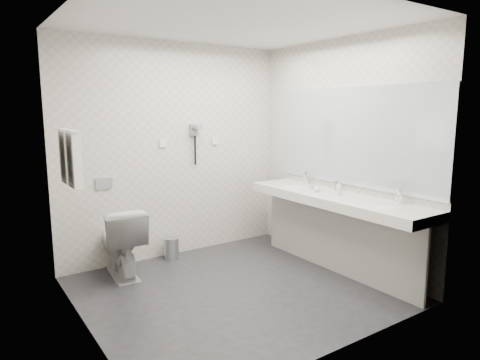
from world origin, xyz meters
TOP-DOWN VIEW (x-y plane):
  - floor at (0.00, 0.00)m, footprint 2.80×2.80m
  - ceiling at (0.00, 0.00)m, footprint 2.80×2.80m
  - wall_back at (0.00, 1.30)m, footprint 2.80×0.00m
  - wall_front at (0.00, -1.30)m, footprint 2.80×0.00m
  - wall_left at (-1.40, 0.00)m, footprint 0.00×2.60m
  - wall_right at (1.40, 0.00)m, footprint 0.00×2.60m
  - vanity_counter at (1.12, -0.20)m, footprint 0.55×2.20m
  - vanity_panel at (1.15, -0.20)m, footprint 0.03×2.15m
  - vanity_post_near at (1.18, -1.24)m, footprint 0.06×0.06m
  - vanity_post_far at (1.18, 0.84)m, footprint 0.06×0.06m
  - mirror at (1.39, -0.20)m, footprint 0.02×2.20m
  - basin_near at (1.12, -0.85)m, footprint 0.40×0.31m
  - basin_far at (1.12, 0.45)m, footprint 0.40×0.31m
  - faucet_near at (1.32, -0.85)m, footprint 0.04×0.04m
  - faucet_far at (1.32, 0.45)m, footprint 0.04×0.04m
  - soap_bottle_a at (1.27, -0.11)m, footprint 0.07×0.07m
  - soap_bottle_b at (1.07, 0.02)m, footprint 0.10×0.10m
  - soap_bottle_c at (1.14, -0.25)m, footprint 0.06×0.06m
  - glass_left at (1.36, -0.01)m, footprint 0.06×0.06m
  - glass_right at (1.20, 0.20)m, footprint 0.08×0.08m
  - toilet at (-0.79, 0.97)m, footprint 0.49×0.77m
  - flush_plate at (-0.85, 1.29)m, footprint 0.18×0.02m
  - pedal_bin at (-0.14, 1.14)m, footprint 0.18×0.18m
  - bin_lid at (-0.14, 1.14)m, footprint 0.17×0.17m
  - towel_rail at (-1.35, 0.55)m, footprint 0.02×0.62m
  - towel_near at (-1.34, 0.41)m, footprint 0.07×0.24m
  - towel_far at (-1.34, 0.69)m, footprint 0.07×0.24m
  - dryer_cradle at (0.25, 1.27)m, footprint 0.10×0.04m
  - dryer_barrel at (0.25, 1.20)m, footprint 0.08×0.14m
  - dryer_cord at (0.25, 1.26)m, footprint 0.02×0.02m
  - switch_plate_a at (-0.15, 1.29)m, footprint 0.09×0.02m
  - switch_plate_b at (0.55, 1.29)m, footprint 0.09×0.02m

SIDE VIEW (x-z plane):
  - floor at x=0.00m, z-range 0.00..0.00m
  - pedal_bin at x=-0.14m, z-range 0.00..0.24m
  - bin_lid at x=-0.14m, z-range 0.24..0.25m
  - toilet at x=-0.79m, z-range 0.00..0.74m
  - vanity_panel at x=1.15m, z-range 0.00..0.75m
  - vanity_post_near at x=1.18m, z-range 0.00..0.75m
  - vanity_post_far at x=1.18m, z-range 0.00..0.75m
  - vanity_counter at x=1.12m, z-range 0.75..0.85m
  - basin_near at x=1.12m, z-range 0.81..0.86m
  - basin_far at x=1.12m, z-range 0.81..0.86m
  - soap_bottle_b at x=1.07m, z-range 0.85..0.94m
  - glass_left at x=1.36m, z-range 0.85..0.95m
  - glass_right at x=1.20m, z-range 0.85..0.96m
  - soap_bottle_a at x=1.27m, z-range 0.85..0.97m
  - soap_bottle_c at x=1.14m, z-range 0.85..0.97m
  - faucet_near at x=1.32m, z-range 0.85..1.00m
  - faucet_far at x=1.32m, z-range 0.85..1.00m
  - flush_plate at x=-0.85m, z-range 0.89..1.01m
  - wall_back at x=0.00m, z-range -0.15..2.65m
  - wall_front at x=0.00m, z-range -0.15..2.65m
  - wall_left at x=-1.40m, z-range -0.05..2.55m
  - wall_right at x=1.40m, z-range -0.05..2.55m
  - dryer_cord at x=0.25m, z-range 1.07..1.43m
  - towel_near at x=-1.34m, z-range 1.09..1.57m
  - towel_far at x=-1.34m, z-range 1.09..1.57m
  - switch_plate_a at x=-0.15m, z-range 1.31..1.40m
  - switch_plate_b at x=0.55m, z-range 1.31..1.40m
  - mirror at x=1.39m, z-range 0.92..1.98m
  - dryer_cradle at x=0.25m, z-range 1.43..1.57m
  - dryer_barrel at x=0.25m, z-range 1.49..1.57m
  - towel_rail at x=-1.35m, z-range 1.54..1.56m
  - ceiling at x=0.00m, z-range 2.50..2.50m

